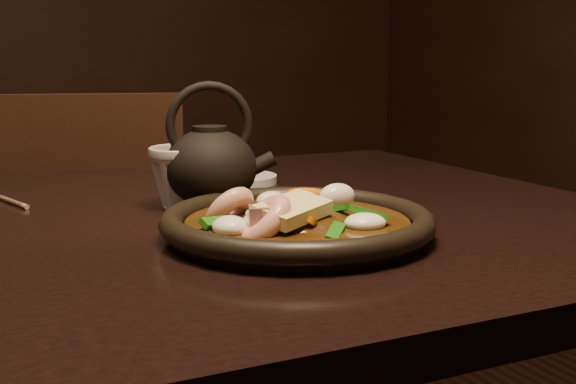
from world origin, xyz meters
name	(u,v)px	position (x,y,z in m)	size (l,w,h in m)	color
chair	(85,295)	(0.19, 0.56, 0.48)	(0.51, 0.51, 0.88)	black
plate	(297,224)	(0.31, -0.16, 0.77)	(0.30, 0.30, 0.03)	black
stirfry	(291,218)	(0.30, -0.16, 0.77)	(0.20, 0.19, 0.06)	#362009
saucer_right	(238,179)	(0.38, 0.19, 0.76)	(0.12, 0.12, 0.01)	silver
tea_cup	(183,176)	(0.24, 0.04, 0.79)	(0.09, 0.08, 0.09)	beige
teapot	(211,163)	(0.28, 0.02, 0.81)	(0.15, 0.12, 0.16)	black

